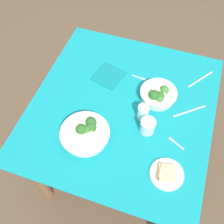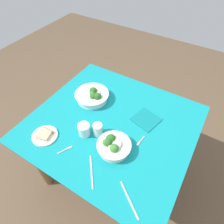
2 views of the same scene
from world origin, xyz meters
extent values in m
plane|color=brown|center=(0.00, 0.00, 0.00)|extent=(6.00, 6.00, 0.00)
cube|color=teal|center=(0.00, 0.00, 0.76)|extent=(1.16, 1.07, 0.01)
cube|color=brown|center=(0.00, 0.00, 0.75)|extent=(1.12, 1.04, 0.02)
cylinder|color=brown|center=(-0.46, -0.42, 0.37)|extent=(0.07, 0.07, 0.73)
cylinder|color=brown|center=(0.46, -0.42, 0.37)|extent=(0.07, 0.07, 0.73)
cylinder|color=brown|center=(-0.46, 0.42, 0.37)|extent=(0.07, 0.07, 0.73)
cylinder|color=brown|center=(0.46, 0.42, 0.37)|extent=(0.07, 0.07, 0.73)
cylinder|color=silver|center=(-0.13, 0.19, 0.79)|extent=(0.20, 0.20, 0.05)
cylinder|color=silver|center=(-0.13, 0.19, 0.82)|extent=(0.22, 0.22, 0.01)
sphere|color=#286023|center=(-0.09, 0.20, 0.83)|extent=(0.06, 0.06, 0.06)
sphere|color=#3D7A33|center=(-0.15, 0.21, 0.83)|extent=(0.06, 0.06, 0.06)
sphere|color=#3D7A33|center=(-0.08, 0.20, 0.83)|extent=(0.04, 0.04, 0.04)
sphere|color=#286023|center=(-0.09, 0.16, 0.83)|extent=(0.06, 0.06, 0.06)
cylinder|color=beige|center=(-0.13, 0.18, 0.84)|extent=(0.09, 0.09, 0.01)
cylinder|color=white|center=(0.27, -0.13, 0.79)|extent=(0.24, 0.24, 0.05)
cylinder|color=white|center=(0.27, -0.13, 0.82)|extent=(0.27, 0.27, 0.01)
sphere|color=#286023|center=(0.20, -0.12, 0.84)|extent=(0.06, 0.06, 0.06)
sphere|color=#286023|center=(0.23, -0.10, 0.83)|extent=(0.06, 0.06, 0.06)
sphere|color=#33702D|center=(0.25, -0.12, 0.84)|extent=(0.05, 0.05, 0.05)
sphere|color=#286023|center=(0.26, -0.15, 0.84)|extent=(0.06, 0.06, 0.06)
cylinder|color=beige|center=(0.26, -0.14, 0.84)|extent=(0.11, 0.11, 0.01)
cylinder|color=silver|center=(0.33, 0.34, 0.77)|extent=(0.18, 0.18, 0.01)
cube|color=#CCB284|center=(0.33, 0.34, 0.79)|extent=(0.10, 0.10, 0.02)
cube|color=#9E703D|center=(0.33, 0.30, 0.79)|extent=(0.09, 0.01, 0.02)
cylinder|color=silver|center=(0.03, 0.13, 0.81)|extent=(0.07, 0.07, 0.09)
cylinder|color=silver|center=(0.11, 0.18, 0.81)|extent=(0.08, 0.08, 0.09)
cube|color=#B7B7BC|center=(-0.25, 0.02, 0.77)|extent=(0.02, 0.07, 0.00)
cube|color=#B7B7BC|center=(-0.25, 0.07, 0.77)|extent=(0.02, 0.03, 0.00)
cube|color=#B7B7BC|center=(0.15, 0.37, 0.77)|extent=(0.04, 0.07, 0.00)
cube|color=#B7B7BC|center=(0.13, 0.32, 0.77)|extent=(0.02, 0.03, 0.00)
cube|color=#B7B7BC|center=(-0.09, 0.39, 0.77)|extent=(0.14, 0.17, 0.00)
cube|color=#B7B7BC|center=(-0.36, 0.41, 0.77)|extent=(0.18, 0.13, 0.00)
cube|color=#0F777D|center=(-0.20, -0.16, 0.77)|extent=(0.21, 0.21, 0.01)
camera|label=1|loc=(0.87, 0.23, 2.08)|focal=42.63mm
camera|label=2|loc=(-0.47, 0.77, 1.86)|focal=31.06mm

